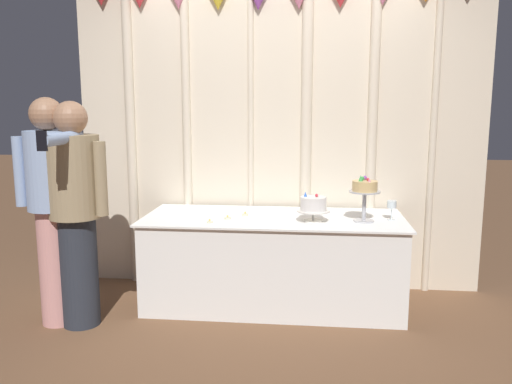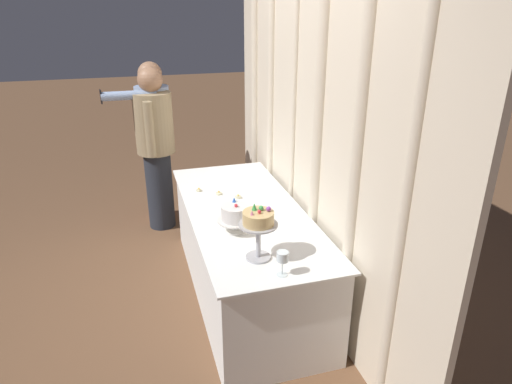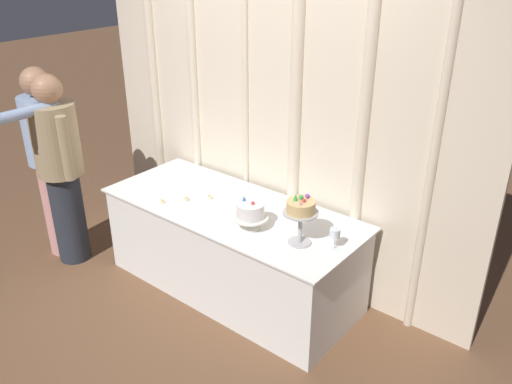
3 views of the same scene
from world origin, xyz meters
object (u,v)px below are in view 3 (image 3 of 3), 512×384
wine_glass (335,234)px  guest_girl_blue_dress (48,156)px  tealight_near_right (209,197)px  cake_display_nearleft (250,212)px  tealight_far_left (162,202)px  tealight_near_left (186,199)px  guest_man_pink_jacket (60,165)px  cake_table (232,248)px  cake_display_nearright (301,211)px

wine_glass → guest_girl_blue_dress: (-2.46, -0.51, 0.08)m
tealight_near_right → wine_glass: bearing=-1.2°
cake_display_nearleft → guest_girl_blue_dress: size_ratio=0.15×
tealight_far_left → wine_glass: bearing=10.5°
tealight_near_left → guest_man_pink_jacket: bearing=-158.2°
tealight_near_left → tealight_near_right: tealight_near_right is taller
cake_display_nearleft → guest_girl_blue_dress: bearing=-168.3°
cake_table → guest_girl_blue_dress: 1.73m
tealight_far_left → guest_girl_blue_dress: 1.14m
cake_display_nearright → guest_girl_blue_dress: guest_girl_blue_dress is taller
guest_girl_blue_dress → cake_display_nearright: bearing=10.9°
tealight_near_right → guest_man_pink_jacket: guest_man_pink_jacket is taller
wine_glass → guest_girl_blue_dress: guest_girl_blue_dress is taller
tealight_near_left → tealight_near_right: (0.12, 0.13, 0.00)m
tealight_far_left → cake_display_nearright: bearing=8.6°
cake_table → wine_glass: size_ratio=13.56×
cake_display_nearleft → tealight_far_left: cake_display_nearleft is taller
guest_man_pink_jacket → tealight_far_left: bearing=16.2°
cake_display_nearleft → wine_glass: 0.61m
wine_glass → tealight_near_left: bearing=-175.1°
cake_display_nearright → guest_girl_blue_dress: bearing=-169.1°
cake_display_nearright → guest_girl_blue_dress: 2.28m
cake_display_nearleft → tealight_near_right: 0.57m
cake_table → guest_man_pink_jacket: size_ratio=1.26×
cake_display_nearleft → tealight_near_right: cake_display_nearleft is taller
cake_table → cake_display_nearleft: (0.31, -0.15, 0.49)m
wine_glass → guest_girl_blue_dress: bearing=-168.3°
tealight_near_left → cake_display_nearright: bearing=1.6°
cake_display_nearleft → guest_man_pink_jacket: size_ratio=0.15×
tealight_far_left → tealight_near_right: 0.36m
cake_display_nearright → wine_glass: (0.22, 0.08, -0.13)m
cake_display_nearleft → tealight_near_left: bearing=178.3°
cake_table → tealight_near_right: tealight_near_right is taller
cake_display_nearright → guest_girl_blue_dress: (-2.24, -0.43, -0.05)m
wine_glass → tealight_near_left: (-1.25, -0.11, -0.11)m
cake_table → cake_display_nearright: bearing=-8.2°
cake_display_nearleft → tealight_near_left: 0.67m
cake_display_nearleft → wine_glass: bearing=12.0°
wine_glass → tealight_near_left: wine_glass is taller
cake_table → tealight_near_left: (-0.35, -0.13, 0.37)m
cake_display_nearright → cake_table: bearing=171.8°
cake_table → cake_display_nearleft: 0.60m
guest_man_pink_jacket → cake_display_nearright: bearing=12.0°
tealight_far_left → cake_table: bearing=30.9°
cake_display_nearleft → guest_man_pink_jacket: (-1.68, -0.39, 0.03)m
tealight_near_left → wine_glass: bearing=4.9°
tealight_far_left → cake_display_nearleft: bearing=9.3°
wine_glass → guest_man_pink_jacket: bearing=-167.2°
cake_display_nearleft → guest_man_pink_jacket: bearing=-166.9°
cake_display_nearleft → cake_display_nearright: cake_display_nearright is taller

